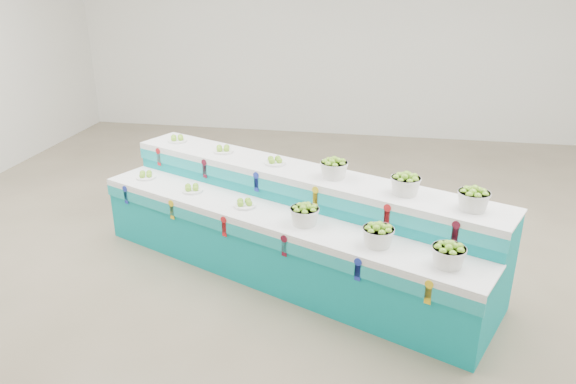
% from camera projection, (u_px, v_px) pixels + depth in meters
% --- Properties ---
extents(ground, '(10.00, 10.00, 0.00)m').
position_uv_depth(ground, '(299.00, 259.00, 5.96)').
color(ground, '#6A604A').
rests_on(ground, ground).
extents(back_wall, '(10.00, 0.00, 10.00)m').
position_uv_depth(back_wall, '(344.00, 26.00, 9.76)').
color(back_wall, silver).
rests_on(back_wall, ground).
extents(display_stand, '(4.36, 2.75, 1.02)m').
position_uv_depth(display_stand, '(288.00, 224.00, 5.60)').
color(display_stand, '#09969B').
rests_on(display_stand, ground).
extents(plate_lower_left, '(0.30, 0.30, 0.09)m').
position_uv_depth(plate_lower_left, '(146.00, 174.00, 6.23)').
color(plate_lower_left, white).
rests_on(plate_lower_left, display_stand).
extents(plate_lower_mid, '(0.30, 0.30, 0.09)m').
position_uv_depth(plate_lower_mid, '(192.00, 188.00, 5.85)').
color(plate_lower_mid, white).
rests_on(plate_lower_mid, display_stand).
extents(plate_lower_right, '(0.30, 0.30, 0.09)m').
position_uv_depth(plate_lower_right, '(244.00, 203.00, 5.48)').
color(plate_lower_right, white).
rests_on(plate_lower_right, display_stand).
extents(basket_lower_left, '(0.36, 0.36, 0.20)m').
position_uv_depth(basket_lower_left, '(305.00, 214.00, 5.08)').
color(basket_lower_left, silver).
rests_on(basket_lower_left, display_stand).
extents(basket_lower_mid, '(0.36, 0.36, 0.20)m').
position_uv_depth(basket_lower_mid, '(378.00, 235.00, 4.69)').
color(basket_lower_mid, silver).
rests_on(basket_lower_mid, display_stand).
extents(basket_lower_right, '(0.36, 0.36, 0.20)m').
position_uv_depth(basket_lower_right, '(449.00, 254.00, 4.37)').
color(basket_lower_right, silver).
rests_on(basket_lower_right, display_stand).
extents(plate_upper_left, '(0.30, 0.30, 0.09)m').
position_uv_depth(plate_upper_left, '(177.00, 138.00, 6.52)').
color(plate_upper_left, white).
rests_on(plate_upper_left, display_stand).
extents(plate_upper_mid, '(0.30, 0.30, 0.09)m').
position_uv_depth(plate_upper_mid, '(223.00, 149.00, 6.15)').
color(plate_upper_mid, white).
rests_on(plate_upper_mid, display_stand).
extents(plate_upper_right, '(0.30, 0.30, 0.09)m').
position_uv_depth(plate_upper_right, '(275.00, 160.00, 5.77)').
color(plate_upper_right, white).
rests_on(plate_upper_right, display_stand).
extents(basket_upper_left, '(0.36, 0.36, 0.20)m').
position_uv_depth(basket_upper_left, '(334.00, 168.00, 5.38)').
color(basket_upper_left, silver).
rests_on(basket_upper_left, display_stand).
extents(basket_upper_mid, '(0.36, 0.36, 0.20)m').
position_uv_depth(basket_upper_mid, '(406.00, 184.00, 4.98)').
color(basket_upper_mid, silver).
rests_on(basket_upper_mid, display_stand).
extents(basket_upper_right, '(0.36, 0.36, 0.20)m').
position_uv_depth(basket_upper_right, '(473.00, 199.00, 4.66)').
color(basket_upper_right, silver).
rests_on(basket_upper_right, display_stand).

